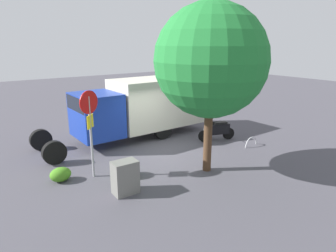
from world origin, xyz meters
name	(u,v)px	position (x,y,z in m)	size (l,w,h in m)	color
ground_plane	(165,155)	(0.00, 0.00, 0.00)	(60.00, 60.00, 0.00)	#47454E
box_truck_near	(141,105)	(-0.52, -2.70, 1.56)	(8.19, 2.32, 2.76)	black
motorcycle	(217,130)	(-3.05, -0.09, 0.52)	(1.75, 0.80, 1.20)	black
stop_sign	(90,121)	(3.15, 0.24, 1.98)	(0.71, 0.33, 2.98)	#9E9EA3
street_tree	(211,61)	(-0.36, 2.10, 3.85)	(3.75, 3.75, 5.74)	#47301E
utility_cabinet	(125,177)	(2.81, 1.90, 0.52)	(0.75, 0.50, 1.04)	slate
bike_rack_hoop	(251,146)	(-3.72, 1.36, 0.00)	(0.85, 0.85, 0.05)	#B7B7BC
shrub_near_sign	(129,170)	(2.16, 0.94, 0.25)	(0.73, 0.59, 0.50)	#366F28
shrub_mid_verge	(61,174)	(4.18, -0.08, 0.24)	(0.69, 0.57, 0.47)	#44831F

